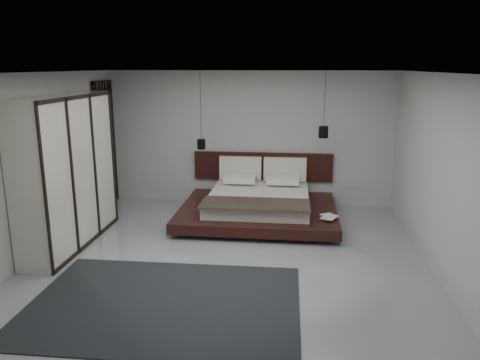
# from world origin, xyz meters

# --- Properties ---
(floor) EXTENTS (6.00, 6.00, 0.00)m
(floor) POSITION_xyz_m (0.00, 0.00, 0.00)
(floor) COLOR #95989D
(floor) RESTS_ON ground
(ceiling) EXTENTS (6.00, 6.00, 0.00)m
(ceiling) POSITION_xyz_m (0.00, 0.00, 2.80)
(ceiling) COLOR white
(ceiling) RESTS_ON wall_back
(wall_back) EXTENTS (6.00, 0.00, 6.00)m
(wall_back) POSITION_xyz_m (0.00, 3.00, 1.40)
(wall_back) COLOR #B5B5B2
(wall_back) RESTS_ON floor
(wall_front) EXTENTS (6.00, 0.00, 6.00)m
(wall_front) POSITION_xyz_m (0.00, -3.00, 1.40)
(wall_front) COLOR #B5B5B2
(wall_front) RESTS_ON floor
(wall_left) EXTENTS (0.00, 6.00, 6.00)m
(wall_left) POSITION_xyz_m (-3.00, 0.00, 1.40)
(wall_left) COLOR #B5B5B2
(wall_left) RESTS_ON floor
(wall_right) EXTENTS (0.00, 6.00, 6.00)m
(wall_right) POSITION_xyz_m (3.00, 0.00, 1.40)
(wall_right) COLOR #B5B5B2
(wall_right) RESTS_ON floor
(lattice_screen) EXTENTS (0.05, 0.90, 2.60)m
(lattice_screen) POSITION_xyz_m (-2.95, 2.45, 1.30)
(lattice_screen) COLOR black
(lattice_screen) RESTS_ON floor
(bed) EXTENTS (2.94, 2.46, 1.10)m
(bed) POSITION_xyz_m (0.29, 1.90, 0.30)
(bed) COLOR black
(bed) RESTS_ON floor
(book_lower) EXTENTS (0.35, 0.37, 0.03)m
(book_lower) POSITION_xyz_m (1.50, 1.23, 0.29)
(book_lower) COLOR #99724C
(book_lower) RESTS_ON bed
(book_upper) EXTENTS (0.35, 0.39, 0.02)m
(book_upper) POSITION_xyz_m (1.48, 1.19, 0.31)
(book_upper) COLOR #99724C
(book_upper) RESTS_ON book_lower
(pendant_left) EXTENTS (0.17, 0.17, 1.54)m
(pendant_left) POSITION_xyz_m (-0.92, 2.38, 1.37)
(pendant_left) COLOR black
(pendant_left) RESTS_ON ceiling
(pendant_right) EXTENTS (0.19, 0.19, 1.27)m
(pendant_right) POSITION_xyz_m (1.50, 2.38, 1.64)
(pendant_right) COLOR black
(pendant_right) RESTS_ON ceiling
(wardrobe) EXTENTS (0.59, 2.50, 2.45)m
(wardrobe) POSITION_xyz_m (-2.70, 0.22, 1.23)
(wardrobe) COLOR beige
(wardrobe) RESTS_ON floor
(rug) EXTENTS (3.38, 2.44, 0.01)m
(rug) POSITION_xyz_m (-0.62, -1.61, 0.01)
(rug) COLOR black
(rug) RESTS_ON floor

